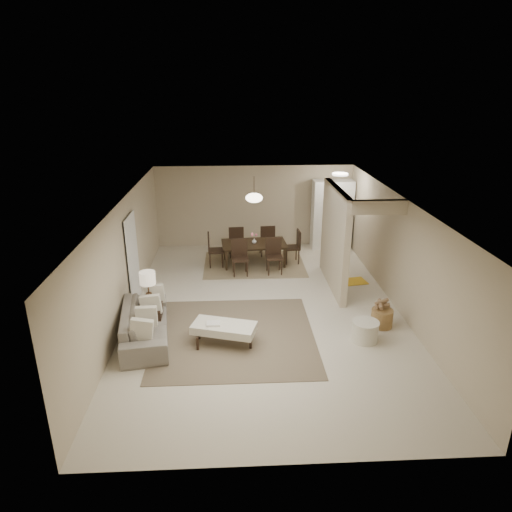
{
  "coord_description": "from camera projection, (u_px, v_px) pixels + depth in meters",
  "views": [
    {
      "loc": [
        -0.66,
        -9.19,
        4.75
      ],
      "look_at": [
        -0.15,
        0.66,
        1.05
      ],
      "focal_mm": 32.0,
      "sensor_mm": 36.0,
      "label": 1
    }
  ],
  "objects": [
    {
      "name": "yellow_mat",
      "position": [
        351.0,
        282.0,
        11.75
      ],
      "size": [
        0.88,
        0.62,
        0.01
      ],
      "primitive_type": "cube",
      "rotation": [
        0.0,
        0.0,
        0.17
      ],
      "color": "gold",
      "rests_on": "floor"
    },
    {
      "name": "partition",
      "position": [
        335.0,
        238.0,
        11.11
      ],
      "size": [
        0.15,
        2.5,
        2.5
      ],
      "primitive_type": "cube",
      "color": "#BCAC8E",
      "rests_on": "floor"
    },
    {
      "name": "pantry_cabinet",
      "position": [
        332.0,
        215.0,
        13.92
      ],
      "size": [
        1.2,
        0.55,
        2.1
      ],
      "primitive_type": "cube",
      "color": "white",
      "rests_on": "floor"
    },
    {
      "name": "sofa",
      "position": [
        145.0,
        324.0,
        9.02
      ],
      "size": [
        2.31,
        1.18,
        0.64
      ],
      "primitive_type": "imported",
      "rotation": [
        0.0,
        0.0,
        1.72
      ],
      "color": "slate",
      "rests_on": "floor"
    },
    {
      "name": "dining_rug",
      "position": [
        254.0,
        264.0,
        12.9
      ],
      "size": [
        2.8,
        2.1,
        0.01
      ],
      "primitive_type": "cube",
      "color": "#786A4A",
      "rests_on": "floor"
    },
    {
      "name": "vase",
      "position": [
        254.0,
        241.0,
        12.66
      ],
      "size": [
        0.15,
        0.15,
        0.14
      ],
      "primitive_type": "imported",
      "rotation": [
        0.0,
        0.0,
        0.09
      ],
      "color": "white",
      "rests_on": "dining_table"
    },
    {
      "name": "back_wall",
      "position": [
        254.0,
        206.0,
        14.06
      ],
      "size": [
        6.0,
        0.0,
        6.0
      ],
      "primitive_type": "plane",
      "rotation": [
        1.57,
        0.0,
        0.0
      ],
      "color": "#BCAC8E",
      "rests_on": "floor"
    },
    {
      "name": "side_table",
      "position": [
        151.0,
        317.0,
        9.42
      ],
      "size": [
        0.48,
        0.48,
        0.51
      ],
      "primitive_type": "cube",
      "rotation": [
        0.0,
        0.0,
        0.03
      ],
      "color": "black",
      "rests_on": "floor"
    },
    {
      "name": "wicker_basket",
      "position": [
        382.0,
        318.0,
        9.53
      ],
      "size": [
        0.49,
        0.49,
        0.38
      ],
      "primitive_type": "cylinder",
      "rotation": [
        0.0,
        0.0,
        0.09
      ],
      "color": "brown",
      "rests_on": "floor"
    },
    {
      "name": "pendant_light",
      "position": [
        254.0,
        198.0,
        12.23
      ],
      "size": [
        0.46,
        0.46,
        0.71
      ],
      "color": "#442E1D",
      "rests_on": "ceiling"
    },
    {
      "name": "doorway",
      "position": [
        132.0,
        260.0,
        10.35
      ],
      "size": [
        0.04,
        0.9,
        2.04
      ],
      "primitive_type": "cube",
      "color": "black",
      "rests_on": "floor"
    },
    {
      "name": "round_pouf",
      "position": [
        365.0,
        331.0,
        8.98
      ],
      "size": [
        0.53,
        0.53,
        0.41
      ],
      "primitive_type": "cylinder",
      "color": "beige",
      "rests_on": "floor"
    },
    {
      "name": "ottoman_bench",
      "position": [
        224.0,
        328.0,
        8.81
      ],
      "size": [
        1.32,
        0.88,
        0.43
      ],
      "rotation": [
        0.0,
        0.0,
        -0.29
      ],
      "color": "beige",
      "rests_on": "living_rug"
    },
    {
      "name": "living_rug",
      "position": [
        235.0,
        335.0,
        9.22
      ],
      "size": [
        3.2,
        3.2,
        0.01
      ],
      "primitive_type": "cube",
      "color": "brown",
      "rests_on": "floor"
    },
    {
      "name": "dining_table",
      "position": [
        254.0,
        254.0,
        12.79
      ],
      "size": [
        1.85,
        1.11,
        0.63
      ],
      "primitive_type": "imported",
      "rotation": [
        0.0,
        0.0,
        0.07
      ],
      "color": "black",
      "rests_on": "dining_rug"
    },
    {
      "name": "table_lamp",
      "position": [
        148.0,
        281.0,
        9.14
      ],
      "size": [
        0.32,
        0.32,
        0.76
      ],
      "color": "#442E1D",
      "rests_on": "side_table"
    },
    {
      "name": "ceiling",
      "position": [
        265.0,
        202.0,
        9.42
      ],
      "size": [
        9.0,
        9.0,
        0.0
      ],
      "primitive_type": "plane",
      "rotation": [
        3.14,
        0.0,
        0.0
      ],
      "color": "white",
      "rests_on": "back_wall"
    },
    {
      "name": "floor",
      "position": [
        264.0,
        310.0,
        10.29
      ],
      "size": [
        9.0,
        9.0,
        0.0
      ],
      "primitive_type": "plane",
      "color": "beige",
      "rests_on": "ground"
    },
    {
      "name": "right_wall",
      "position": [
        401.0,
        255.0,
        10.0
      ],
      "size": [
        0.0,
        9.0,
        9.0
      ],
      "primitive_type": "plane",
      "rotation": [
        1.57,
        0.0,
        -1.57
      ],
      "color": "#BCAC8E",
      "rests_on": "floor"
    },
    {
      "name": "flush_light",
      "position": [
        340.0,
        174.0,
        12.53
      ],
      "size": [
        0.44,
        0.44,
        0.05
      ],
      "primitive_type": "cylinder",
      "color": "white",
      "rests_on": "ceiling"
    },
    {
      "name": "dining_chairs",
      "position": [
        254.0,
        248.0,
        12.73
      ],
      "size": [
        2.59,
        1.94,
        0.96
      ],
      "color": "black",
      "rests_on": "dining_rug"
    },
    {
      "name": "left_wall",
      "position": [
        124.0,
        261.0,
        9.71
      ],
      "size": [
        0.0,
        9.0,
        9.0
      ],
      "primitive_type": "plane",
      "rotation": [
        1.57,
        0.0,
        1.57
      ],
      "color": "#BCAC8E",
      "rests_on": "floor"
    }
  ]
}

